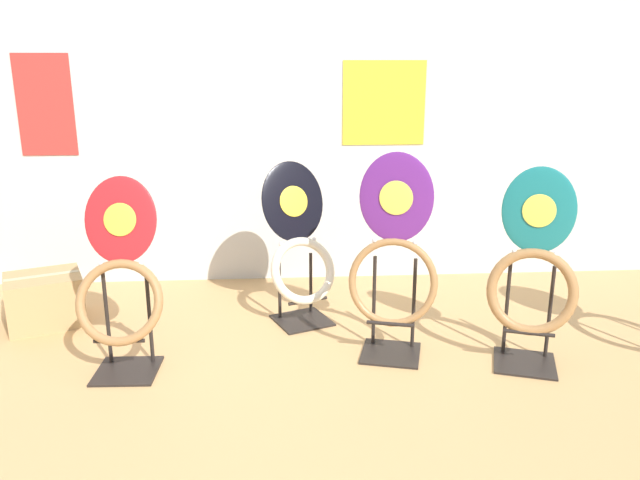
% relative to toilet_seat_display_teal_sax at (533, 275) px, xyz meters
% --- Properties ---
extents(ground_plane, '(14.00, 14.00, 0.00)m').
position_rel_toilet_seat_display_teal_sax_xyz_m(ground_plane, '(-1.15, -0.72, -0.45)').
color(ground_plane, tan).
extents(wall_back, '(8.00, 0.07, 2.60)m').
position_rel_toilet_seat_display_teal_sax_xyz_m(wall_back, '(-1.15, 1.34, 0.85)').
color(wall_back, silver).
rests_on(wall_back, ground_plane).
extents(toilet_seat_display_teal_sax, '(0.42, 0.36, 0.94)m').
position_rel_toilet_seat_display_teal_sax_xyz_m(toilet_seat_display_teal_sax, '(0.00, 0.00, 0.00)').
color(toilet_seat_display_teal_sax, black).
rests_on(toilet_seat_display_teal_sax, ground_plane).
extents(toilet_seat_display_crimson_swirl, '(0.40, 0.32, 0.89)m').
position_rel_toilet_seat_display_teal_sax_xyz_m(toilet_seat_display_crimson_swirl, '(-1.86, 0.07, -0.04)').
color(toilet_seat_display_crimson_swirl, black).
rests_on(toilet_seat_display_crimson_swirl, ground_plane).
extents(toilet_seat_display_purple_note, '(0.44, 0.34, 0.99)m').
position_rel_toilet_seat_display_teal_sax_xyz_m(toilet_seat_display_purple_note, '(-0.61, 0.15, 0.03)').
color(toilet_seat_display_purple_note, black).
rests_on(toilet_seat_display_purple_note, ground_plane).
extents(toilet_seat_display_jazz_black, '(0.45, 0.41, 0.87)m').
position_rel_toilet_seat_display_teal_sax_xyz_m(toilet_seat_display_jazz_black, '(-1.04, 0.60, -0.06)').
color(toilet_seat_display_jazz_black, black).
rests_on(toilet_seat_display_jazz_black, ground_plane).
extents(storage_box, '(0.48, 0.45, 0.28)m').
position_rel_toilet_seat_display_teal_sax_xyz_m(storage_box, '(-2.43, 0.66, -0.31)').
color(storage_box, tan).
rests_on(storage_box, ground_plane).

